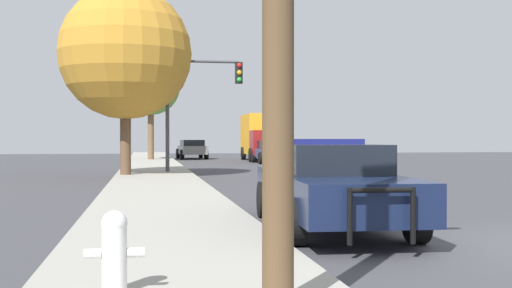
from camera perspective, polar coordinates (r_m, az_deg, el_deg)
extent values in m
cube|color=#99968C|center=(8.35, -7.23, -9.50)|extent=(3.00, 110.00, 0.13)
cube|color=#141E3D|center=(10.82, 6.59, -4.14)|extent=(2.08, 5.35, 0.59)
cube|color=black|center=(11.05, 6.28, -1.26)|extent=(1.69, 2.82, 0.48)
cylinder|color=black|center=(9.56, 14.10, -6.56)|extent=(0.28, 0.70, 0.68)
cylinder|color=black|center=(9.08, 3.52, -6.91)|extent=(0.28, 0.70, 0.68)
cylinder|color=black|center=(12.64, 8.78, -4.81)|extent=(0.28, 0.70, 0.68)
cylinder|color=black|center=(12.29, 0.78, -4.96)|extent=(0.28, 0.70, 0.68)
cylinder|color=black|center=(8.32, 13.77, -6.19)|extent=(0.07, 0.07, 0.72)
cylinder|color=black|center=(8.07, 8.33, -6.39)|extent=(0.07, 0.07, 0.72)
cylinder|color=black|center=(8.16, 11.10, -4.04)|extent=(0.86, 0.11, 0.07)
cube|color=navy|center=(11.04, 6.28, 0.22)|extent=(1.31, 0.27, 0.09)
cube|color=navy|center=(11.06, 11.19, -3.89)|extent=(0.20, 3.79, 0.17)
cylinder|color=white|center=(5.98, -12.48, -10.01)|extent=(0.22, 0.22, 0.59)
sphere|color=white|center=(5.92, -12.48, -6.91)|extent=(0.23, 0.23, 0.23)
cylinder|color=white|center=(5.98, -14.31, -9.44)|extent=(0.16, 0.09, 0.09)
cylinder|color=white|center=(5.96, -10.64, -9.46)|extent=(0.16, 0.09, 0.09)
cylinder|color=#424247|center=(26.74, -7.88, 2.63)|extent=(0.16, 0.16, 4.73)
cylinder|color=#424247|center=(27.00, -4.70, 7.32)|extent=(2.98, 0.11, 0.11)
cube|color=black|center=(27.12, -1.54, 6.34)|extent=(0.30, 0.24, 0.90)
sphere|color=red|center=(27.03, -1.50, 7.00)|extent=(0.20, 0.20, 0.20)
sphere|color=orange|center=(27.00, -1.50, 6.37)|extent=(0.20, 0.20, 0.20)
sphere|color=green|center=(26.97, -1.50, 5.73)|extent=(0.20, 0.20, 0.20)
cube|color=slate|center=(46.79, -5.73, -0.52)|extent=(2.01, 4.53, 0.60)
cube|color=black|center=(46.56, -5.70, 0.10)|extent=(1.64, 2.39, 0.43)
cylinder|color=black|center=(48.06, -6.96, -0.85)|extent=(0.28, 0.73, 0.71)
cylinder|color=black|center=(48.28, -4.93, -0.84)|extent=(0.28, 0.73, 0.71)
cylinder|color=black|center=(45.33, -6.58, -0.93)|extent=(0.28, 0.73, 0.71)
cylinder|color=black|center=(45.55, -4.44, -0.92)|extent=(0.28, 0.73, 0.71)
cube|color=#333856|center=(38.63, 1.42, -0.81)|extent=(1.86, 4.01, 0.53)
cube|color=black|center=(38.81, 1.36, -0.06)|extent=(1.59, 2.09, 0.49)
cylinder|color=black|center=(37.62, 3.14, -1.25)|extent=(0.24, 0.69, 0.69)
cylinder|color=black|center=(37.25, 0.45, -1.27)|extent=(0.24, 0.69, 0.69)
cylinder|color=black|center=(40.03, 2.32, -1.14)|extent=(0.24, 0.69, 0.69)
cylinder|color=black|center=(39.68, -0.21, -1.16)|extent=(0.24, 0.69, 0.69)
cube|color=maroon|center=(40.37, 1.30, 0.12)|extent=(2.51, 2.08, 1.56)
cube|color=orange|center=(43.90, 0.57, 0.88)|extent=(2.62, 5.22, 2.68)
cylinder|color=black|center=(40.78, 2.91, -0.98)|extent=(0.31, 0.89, 0.88)
cylinder|color=black|center=(40.41, -0.42, -0.99)|extent=(0.31, 0.89, 0.88)
cylinder|color=black|center=(45.05, 1.89, -0.83)|extent=(0.31, 0.89, 0.88)
cylinder|color=black|center=(44.71, -1.13, -0.84)|extent=(0.31, 0.89, 0.88)
cylinder|color=brown|center=(24.82, -11.52, 1.05)|extent=(0.41, 0.41, 3.23)
sphere|color=#B77F28|center=(25.03, -11.54, 7.92)|extent=(5.03, 5.03, 5.03)
cylinder|color=brown|center=(42.33, -9.33, 1.18)|extent=(0.40, 0.40, 3.74)
sphere|color=#5B9947|center=(42.46, -9.34, 5.13)|extent=(3.82, 3.82, 3.82)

